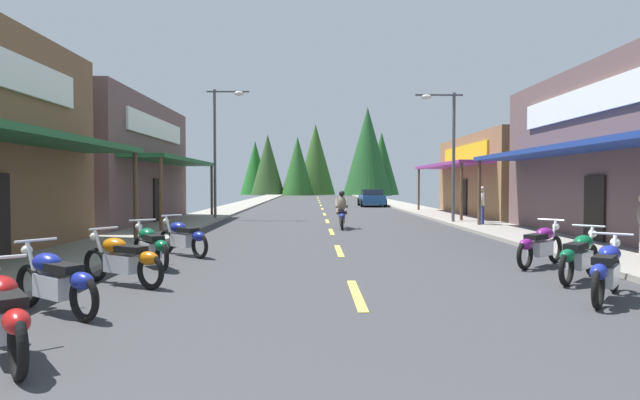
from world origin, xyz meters
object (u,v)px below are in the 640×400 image
at_px(motorcycle_parked_left_3, 151,245).
at_px(pedestrian_by_shop, 482,203).
at_px(streetlamp_right, 446,138).
at_px(motorcycle_parked_right_3, 540,245).
at_px(motorcycle_parked_right_1, 607,270).
at_px(rider_cruising_lead, 342,213).
at_px(motorcycle_parked_left_2, 123,259).
at_px(motorcycle_parked_left_1, 56,280).
at_px(parked_car_curbside, 372,198).
at_px(motorcycle_parked_left_0, 5,314).
at_px(motorcycle_parked_left_4, 183,237).
at_px(streetlamp_left, 221,136).
at_px(motorcycle_parked_right_2, 579,255).

height_order(motorcycle_parked_left_3, pedestrian_by_shop, pedestrian_by_shop).
bearing_deg(streetlamp_right, motorcycle_parked_right_3, -94.80).
height_order(motorcycle_parked_right_1, motorcycle_parked_right_3, same).
bearing_deg(rider_cruising_lead, motorcycle_parked_left_2, 160.45).
relative_size(motorcycle_parked_right_1, rider_cruising_lead, 0.81).
relative_size(motorcycle_parked_right_3, pedestrian_by_shop, 0.96).
relative_size(motorcycle_parked_left_1, motorcycle_parked_left_3, 1.00).
bearing_deg(motorcycle_parked_right_1, parked_car_curbside, 38.33).
height_order(motorcycle_parked_left_1, motorcycle_parked_left_3, same).
bearing_deg(motorcycle_parked_left_0, motorcycle_parked_right_3, -93.10).
bearing_deg(motorcycle_parked_left_1, motorcycle_parked_left_2, -59.83).
xyz_separation_m(motorcycle_parked_left_4, parked_car_curbside, (8.16, 28.65, 0.20)).
relative_size(motorcycle_parked_left_0, rider_cruising_lead, 0.81).
xyz_separation_m(streetlamp_left, parked_car_curbside, (9.52, 15.45, -3.61)).
bearing_deg(motorcycle_parked_right_1, motorcycle_parked_left_1, 133.67).
relative_size(rider_cruising_lead, pedestrian_by_shop, 1.23).
relative_size(motorcycle_parked_right_1, motorcycle_parked_left_4, 1.06).
distance_m(streetlamp_left, streetlamp_right, 11.19).
xyz_separation_m(streetlamp_right, motorcycle_parked_left_4, (-9.42, -10.21, -3.44)).
bearing_deg(parked_car_curbside, motorcycle_parked_right_2, -179.02).
bearing_deg(motorcycle_parked_right_3, motorcycle_parked_left_4, 126.60).
bearing_deg(motorcycle_parked_left_4, streetlamp_left, -41.24).
bearing_deg(motorcycle_parked_right_1, motorcycle_parked_left_2, 119.41).
relative_size(streetlamp_right, motorcycle_parked_left_2, 3.19).
relative_size(motorcycle_parked_right_2, motorcycle_parked_left_0, 0.93).
distance_m(motorcycle_parked_left_1, motorcycle_parked_left_4, 5.88).
xyz_separation_m(motorcycle_parked_right_2, motorcycle_parked_left_2, (-8.53, -0.33, 0.00)).
bearing_deg(streetlamp_right, rider_cruising_lead, -154.68).
height_order(motorcycle_parked_right_1, motorcycle_parked_left_1, same).
height_order(rider_cruising_lead, pedestrian_by_shop, pedestrian_by_shop).
height_order(motorcycle_parked_right_1, parked_car_curbside, parked_car_curbside).
height_order(streetlamp_right, pedestrian_by_shop, streetlamp_right).
bearing_deg(motorcycle_parked_left_3, parked_car_curbside, -51.39).
bearing_deg(motorcycle_parked_right_3, streetlamp_right, 43.73).
relative_size(motorcycle_parked_right_2, motorcycle_parked_left_4, 0.98).
height_order(streetlamp_right, motorcycle_parked_right_3, streetlamp_right).
relative_size(streetlamp_left, motorcycle_parked_right_2, 4.15).
bearing_deg(pedestrian_by_shop, motorcycle_parked_left_4, -145.02).
relative_size(motorcycle_parked_left_2, parked_car_curbside, 0.44).
bearing_deg(motorcycle_parked_left_3, streetlamp_left, -31.78).
bearing_deg(streetlamp_right, motorcycle_parked_right_1, -95.40).
relative_size(motorcycle_parked_left_1, rider_cruising_lead, 0.84).
relative_size(motorcycle_parked_left_2, rider_cruising_lead, 0.88).
relative_size(motorcycle_parked_right_2, parked_car_curbside, 0.37).
distance_m(streetlamp_right, parked_car_curbside, 18.76).
height_order(motorcycle_parked_left_1, rider_cruising_lead, rider_cruising_lead).
xyz_separation_m(streetlamp_right, parked_car_curbside, (-1.26, 18.44, -3.24)).
xyz_separation_m(motorcycle_parked_right_3, motorcycle_parked_left_1, (-8.74, -4.09, 0.00)).
bearing_deg(pedestrian_by_shop, motorcycle_parked_left_2, -134.98).
distance_m(streetlamp_left, motorcycle_parked_right_3, 18.28).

